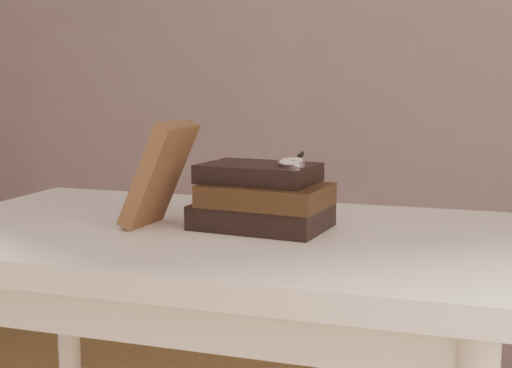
% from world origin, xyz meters
% --- Properties ---
extents(table, '(1.00, 0.60, 0.75)m').
position_xyz_m(table, '(0.00, 0.35, 0.66)').
color(table, silver).
rests_on(table, ground).
extents(book_stack, '(0.23, 0.18, 0.11)m').
position_xyz_m(book_stack, '(0.09, 0.37, 0.80)').
color(book_stack, black).
rests_on(book_stack, table).
extents(journal, '(0.11, 0.12, 0.18)m').
position_xyz_m(journal, '(-0.08, 0.33, 0.84)').
color(journal, '#472D1B').
rests_on(journal, table).
extents(pocket_watch, '(0.05, 0.15, 0.02)m').
position_xyz_m(pocket_watch, '(0.15, 0.36, 0.87)').
color(pocket_watch, silver).
rests_on(pocket_watch, book_stack).
extents(eyeglasses, '(0.10, 0.11, 0.04)m').
position_xyz_m(eyeglasses, '(0.02, 0.45, 0.81)').
color(eyeglasses, silver).
rests_on(eyeglasses, book_stack).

